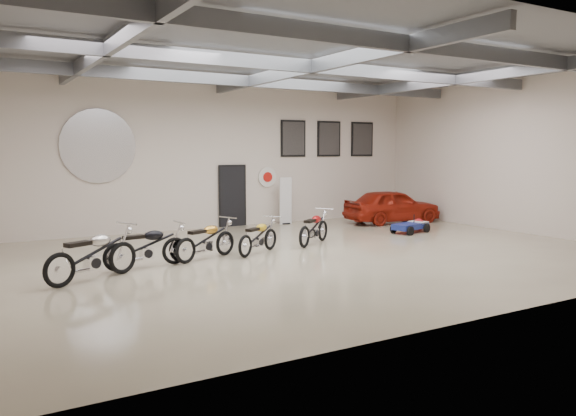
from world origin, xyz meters
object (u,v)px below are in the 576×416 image
go_kart (413,223)px  vintage_car (392,206)px  motorcycle_black (147,246)px  motorcycle_gold (206,239)px  motorcycle_yellow (258,236)px  banner_stand (286,200)px  motorcycle_red (314,227)px  motorcycle_silver (92,254)px

go_kart → vintage_car: bearing=51.7°
motorcycle_black → motorcycle_gold: bearing=3.5°
motorcycle_yellow → banner_stand: bearing=21.8°
motorcycle_red → vintage_car: size_ratio=0.52×
banner_stand → vintage_car: bearing=-24.2°
motorcycle_red → vintage_car: bearing=-7.3°
motorcycle_silver → motorcycle_gold: bearing=-7.2°
go_kart → motorcycle_black: bearing=173.4°
motorcycle_black → motorcycle_red: motorcycle_black is taller
motorcycle_red → go_kart: 4.05m
motorcycle_gold → motorcycle_yellow: motorcycle_gold is taller
motorcycle_silver → go_kart: bearing=-15.6°
banner_stand → motorcycle_red: size_ratio=0.93×
motorcycle_gold → motorcycle_yellow: size_ratio=1.08×
motorcycle_yellow → go_kart: (6.06, 0.77, -0.16)m
banner_stand → motorcycle_black: size_ratio=0.89×
motorcycle_silver → vintage_car: (11.45, 3.98, 0.06)m
motorcycle_black → motorcycle_red: (5.04, 0.75, -0.02)m
motorcycle_silver → motorcycle_black: 1.50m
motorcycle_yellow → motorcycle_black: bearing=154.1°
motorcycle_silver → vintage_car: size_ratio=0.60×
motorcycle_black → vintage_car: size_ratio=0.54×
motorcycle_black → vintage_car: 10.64m
motorcycle_yellow → motorcycle_red: (2.03, 0.47, 0.03)m
go_kart → motorcycle_yellow: bearing=174.0°
motorcycle_silver → vintage_car: 12.12m
motorcycle_silver → motorcycle_gold: size_ratio=1.13×
motorcycle_silver → banner_stand: bearing=10.6°
motorcycle_gold → go_kart: size_ratio=1.18×
banner_stand → motorcycle_yellow: 5.86m
motorcycle_silver → motorcycle_gold: (2.87, 0.93, -0.07)m
vintage_car → go_kart: bearing=159.9°
banner_stand → motorcycle_gold: banner_stand is taller
motorcycle_black → motorcycle_yellow: (3.01, 0.28, -0.05)m
banner_stand → motorcycle_black: banner_stand is taller
motorcycle_yellow → motorcycle_red: bearing=-18.1°
motorcycle_yellow → vintage_car: 7.72m
motorcycle_gold → go_kart: (7.53, 0.81, -0.20)m
motorcycle_red → motorcycle_black: bearing=154.6°
vintage_car → banner_stand: bearing=70.2°
banner_stand → vintage_car: banner_stand is taller
vintage_car → motorcycle_red: bearing=121.6°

